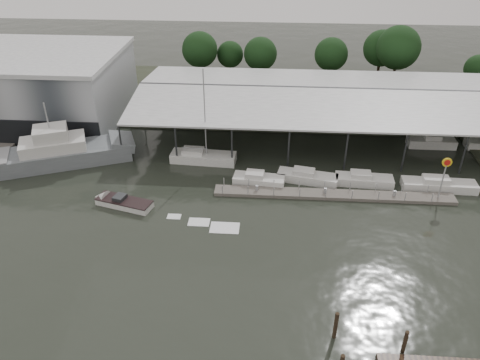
# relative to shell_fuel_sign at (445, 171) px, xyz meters

# --- Properties ---
(ground) EXTENTS (200.00, 200.00, 0.00)m
(ground) POSITION_rel_shell_fuel_sign_xyz_m (-27.00, -9.99, -3.93)
(ground) COLOR black
(ground) RESTS_ON ground
(land_strip_far) EXTENTS (140.00, 30.00, 0.30)m
(land_strip_far) POSITION_rel_shell_fuel_sign_xyz_m (-27.00, 32.01, -3.83)
(land_strip_far) COLOR #353B2C
(land_strip_far) RESTS_ON ground
(storage_warehouse) EXTENTS (24.50, 20.50, 10.50)m
(storage_warehouse) POSITION_rel_shell_fuel_sign_xyz_m (-55.00, 19.95, 1.36)
(storage_warehouse) COLOR #9FA4AA
(storage_warehouse) RESTS_ON ground
(covered_boat_shed) EXTENTS (58.24, 24.00, 6.96)m
(covered_boat_shed) POSITION_rel_shell_fuel_sign_xyz_m (-10.00, 18.01, 2.20)
(covered_boat_shed) COLOR silver
(covered_boat_shed) RESTS_ON ground
(floating_dock) EXTENTS (28.00, 2.00, 1.40)m
(floating_dock) POSITION_rel_shell_fuel_sign_xyz_m (-12.00, 0.01, -3.72)
(floating_dock) COLOR #635F58
(floating_dock) RESTS_ON ground
(shell_fuel_sign) EXTENTS (1.10, 0.18, 5.55)m
(shell_fuel_sign) POSITION_rel_shell_fuel_sign_xyz_m (0.00, 0.00, 0.00)
(shell_fuel_sign) COLOR #97999C
(shell_fuel_sign) RESTS_ON ground
(grey_trawler) EXTENTS (18.24, 11.27, 8.84)m
(grey_trawler) POSITION_rel_shell_fuel_sign_xyz_m (-46.54, 5.83, -2.35)
(grey_trawler) COLOR slate
(grey_trawler) RESTS_ON ground
(white_sailboat) EXTENTS (8.74, 3.18, 12.86)m
(white_sailboat) POSITION_rel_shell_fuel_sign_xyz_m (-28.53, 7.35, -3.27)
(white_sailboat) COLOR white
(white_sailboat) RESTS_ON ground
(speedboat_underway) EXTENTS (17.84, 6.65, 2.00)m
(speedboat_underway) POSITION_rel_shell_fuel_sign_xyz_m (-36.49, -3.56, -3.53)
(speedboat_underway) COLOR white
(speedboat_underway) RESTS_ON ground
(moored_cruiser_0) EXTENTS (6.40, 2.83, 1.70)m
(moored_cruiser_0) POSITION_rel_shell_fuel_sign_xyz_m (-20.90, 2.13, -3.31)
(moored_cruiser_0) COLOR white
(moored_cruiser_0) RESTS_ON ground
(moored_cruiser_1) EXTENTS (7.64, 3.61, 1.70)m
(moored_cruiser_1) POSITION_rel_shell_fuel_sign_xyz_m (-14.95, 3.20, -3.31)
(moored_cruiser_1) COLOR white
(moored_cruiser_1) RESTS_ON ground
(moored_cruiser_2) EXTENTS (7.02, 2.60, 1.70)m
(moored_cruiser_2) POSITION_rel_shell_fuel_sign_xyz_m (-8.08, 3.02, -3.31)
(moored_cruiser_2) COLOR white
(moored_cruiser_2) RESTS_ON ground
(moored_cruiser_3) EXTENTS (8.75, 2.52, 1.70)m
(moored_cruiser_3) POSITION_rel_shell_fuel_sign_xyz_m (0.71, 2.48, -3.31)
(moored_cruiser_3) COLOR white
(moored_cruiser_3) RESTS_ON ground
(horizon_tree_line) EXTENTS (66.92, 10.39, 11.45)m
(horizon_tree_line) POSITION_rel_shell_fuel_sign_xyz_m (-3.51, 38.10, 2.38)
(horizon_tree_line) COLOR black
(horizon_tree_line) RESTS_ON ground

